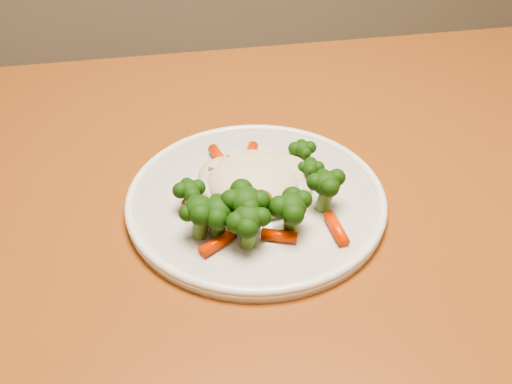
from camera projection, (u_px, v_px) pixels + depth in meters
dining_table at (166, 303)px, 0.71m from camera, size 1.24×0.83×0.75m
plate at (256, 202)px, 0.69m from camera, size 0.28×0.28×0.01m
meal at (254, 192)px, 0.66m from camera, size 0.18×0.19×0.05m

